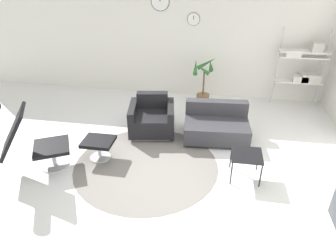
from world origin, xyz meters
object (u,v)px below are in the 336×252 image
armchair_red (152,119)px  shelf_unit (304,66)px  side_table (247,156)px  couch_low (216,126)px  potted_plant (203,86)px  lounge_chair (21,133)px  ottoman (99,144)px

armchair_red → shelf_unit: shelf_unit is taller
armchair_red → side_table: bearing=136.9°
armchair_red → shelf_unit: 3.59m
couch_low → potted_plant: (-0.35, 1.51, 0.21)m
side_table → potted_plant: (-0.83, 2.67, 0.07)m
lounge_chair → shelf_unit: 5.78m
lounge_chair → side_table: 3.44m
ottoman → potted_plant: 3.00m
lounge_chair → potted_plant: lounge_chair is taller
ottoman → armchair_red: armchair_red is taller
lounge_chair → shelf_unit: (4.75, 3.29, 0.29)m
couch_low → potted_plant: size_ratio=1.09×
couch_low → side_table: couch_low is taller
lounge_chair → armchair_red: (1.69, 1.55, -0.41)m
ottoman → armchair_red: 1.25m
lounge_chair → couch_low: (2.93, 1.55, -0.45)m
armchair_red → potted_plant: (0.89, 1.51, 0.17)m
armchair_red → couch_low: armchair_red is taller
lounge_chair → couch_low: size_ratio=0.96×
armchair_red → couch_low: size_ratio=0.78×
shelf_unit → couch_low: bearing=-136.2°
ottoman → side_table: 2.42m
couch_low → ottoman: bearing=24.0°
lounge_chair → potted_plant: (2.58, 3.06, -0.23)m
couch_low → potted_plant: potted_plant is taller
armchair_red → side_table: armchair_red is taller
potted_plant → ottoman: bearing=-122.0°
ottoman → potted_plant: size_ratio=0.45×
couch_low → armchair_red: bearing=-4.1°
lounge_chair → ottoman: (0.99, 0.52, -0.42)m
armchair_red → couch_low: bearing=170.6°
lounge_chair → side_table: lounge_chair is taller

